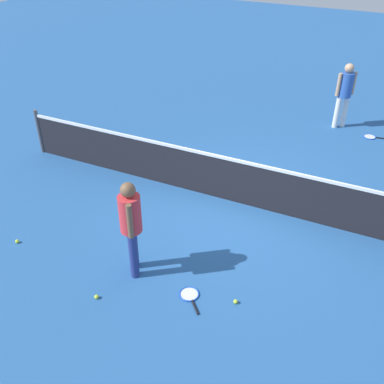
{
  "coord_description": "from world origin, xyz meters",
  "views": [
    {
      "loc": [
        2.32,
        -7.03,
        5.1
      ],
      "look_at": [
        -0.42,
        -1.29,
        0.9
      ],
      "focal_mm": 41.64,
      "sensor_mm": 36.0,
      "label": 1
    }
  ],
  "objects_px": {
    "player_far_side": "(345,90)",
    "tennis_ball_midcourt": "(133,226)",
    "tennis_racket_far_player": "(371,137)",
    "tennis_ball_baseline": "(236,302)",
    "tennis_ball_by_net": "(97,297)",
    "tennis_racket_near_player": "(190,295)",
    "tennis_ball_stray_left": "(17,241)",
    "player_near_side": "(131,222)"
  },
  "relations": [
    {
      "from": "player_near_side",
      "to": "tennis_ball_baseline",
      "type": "bearing_deg",
      "value": 1.64
    },
    {
      "from": "tennis_racket_near_player",
      "to": "tennis_ball_by_net",
      "type": "distance_m",
      "value": 1.42
    },
    {
      "from": "player_far_side",
      "to": "tennis_ball_midcourt",
      "type": "bearing_deg",
      "value": -113.48
    },
    {
      "from": "player_far_side",
      "to": "player_near_side",
      "type": "bearing_deg",
      "value": -105.74
    },
    {
      "from": "tennis_racket_far_player",
      "to": "tennis_ball_stray_left",
      "type": "bearing_deg",
      "value": -125.96
    },
    {
      "from": "tennis_racket_near_player",
      "to": "tennis_racket_far_player",
      "type": "height_order",
      "value": "same"
    },
    {
      "from": "tennis_racket_far_player",
      "to": "tennis_ball_by_net",
      "type": "height_order",
      "value": "tennis_ball_by_net"
    },
    {
      "from": "tennis_ball_by_net",
      "to": "tennis_ball_midcourt",
      "type": "distance_m",
      "value": 1.8
    },
    {
      "from": "tennis_racket_near_player",
      "to": "tennis_ball_baseline",
      "type": "bearing_deg",
      "value": 13.45
    },
    {
      "from": "player_near_side",
      "to": "tennis_ball_midcourt",
      "type": "relative_size",
      "value": 25.76
    },
    {
      "from": "tennis_racket_far_player",
      "to": "tennis_ball_baseline",
      "type": "distance_m",
      "value": 6.83
    },
    {
      "from": "tennis_racket_near_player",
      "to": "tennis_ball_by_net",
      "type": "bearing_deg",
      "value": -152.5
    },
    {
      "from": "player_far_side",
      "to": "tennis_ball_stray_left",
      "type": "xyz_separation_m",
      "value": [
        -4.26,
        -7.37,
        -0.98
      ]
    },
    {
      "from": "player_far_side",
      "to": "tennis_ball_baseline",
      "type": "xyz_separation_m",
      "value": [
        -0.26,
        -7.02,
        -0.98
      ]
    },
    {
      "from": "player_far_side",
      "to": "tennis_racket_near_player",
      "type": "height_order",
      "value": "player_far_side"
    },
    {
      "from": "tennis_racket_far_player",
      "to": "tennis_ball_midcourt",
      "type": "relative_size",
      "value": 9.06
    },
    {
      "from": "tennis_racket_near_player",
      "to": "tennis_ball_midcourt",
      "type": "relative_size",
      "value": 8.17
    },
    {
      "from": "tennis_racket_far_player",
      "to": "player_near_side",
      "type": "bearing_deg",
      "value": -112.93
    },
    {
      "from": "tennis_ball_midcourt",
      "to": "tennis_ball_stray_left",
      "type": "relative_size",
      "value": 1.0
    },
    {
      "from": "player_near_side",
      "to": "tennis_ball_midcourt",
      "type": "distance_m",
      "value": 1.53
    },
    {
      "from": "tennis_racket_far_player",
      "to": "tennis_ball_stray_left",
      "type": "distance_m",
      "value": 8.74
    },
    {
      "from": "player_near_side",
      "to": "tennis_ball_midcourt",
      "type": "bearing_deg",
      "value": 123.94
    },
    {
      "from": "tennis_racket_near_player",
      "to": "tennis_ball_stray_left",
      "type": "bearing_deg",
      "value": -176.92
    },
    {
      "from": "tennis_ball_midcourt",
      "to": "tennis_racket_far_player",
      "type": "bearing_deg",
      "value": 58.75
    },
    {
      "from": "tennis_racket_near_player",
      "to": "tennis_ball_stray_left",
      "type": "height_order",
      "value": "tennis_ball_stray_left"
    },
    {
      "from": "tennis_ball_by_net",
      "to": "tennis_ball_midcourt",
      "type": "relative_size",
      "value": 1.0
    },
    {
      "from": "player_near_side",
      "to": "tennis_racket_far_player",
      "type": "xyz_separation_m",
      "value": [
        2.87,
        6.78,
        -1.0
      ]
    },
    {
      "from": "tennis_racket_far_player",
      "to": "tennis_ball_baseline",
      "type": "relative_size",
      "value": 9.06
    },
    {
      "from": "tennis_racket_near_player",
      "to": "tennis_ball_midcourt",
      "type": "bearing_deg",
      "value": 147.36
    },
    {
      "from": "tennis_ball_baseline",
      "to": "player_far_side",
      "type": "bearing_deg",
      "value": 87.87
    },
    {
      "from": "tennis_ball_midcourt",
      "to": "tennis_racket_near_player",
      "type": "bearing_deg",
      "value": -32.64
    },
    {
      "from": "player_far_side",
      "to": "tennis_racket_near_player",
      "type": "distance_m",
      "value": 7.32
    },
    {
      "from": "tennis_ball_midcourt",
      "to": "player_far_side",
      "type": "bearing_deg",
      "value": 66.52
    },
    {
      "from": "tennis_ball_by_net",
      "to": "tennis_ball_baseline",
      "type": "distance_m",
      "value": 2.11
    },
    {
      "from": "player_near_side",
      "to": "tennis_racket_far_player",
      "type": "height_order",
      "value": "player_near_side"
    },
    {
      "from": "tennis_racket_far_player",
      "to": "tennis_ball_by_net",
      "type": "bearing_deg",
      "value": -112.22
    },
    {
      "from": "tennis_ball_baseline",
      "to": "player_near_side",
      "type": "bearing_deg",
      "value": -178.36
    },
    {
      "from": "player_far_side",
      "to": "tennis_racket_far_player",
      "type": "relative_size",
      "value": 2.84
    },
    {
      "from": "player_far_side",
      "to": "tennis_ball_stray_left",
      "type": "height_order",
      "value": "player_far_side"
    },
    {
      "from": "tennis_ball_baseline",
      "to": "tennis_ball_stray_left",
      "type": "height_order",
      "value": "same"
    },
    {
      "from": "player_far_side",
      "to": "tennis_racket_near_player",
      "type": "relative_size",
      "value": 3.15
    },
    {
      "from": "player_near_side",
      "to": "tennis_ball_by_net",
      "type": "distance_m",
      "value": 1.26
    }
  ]
}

